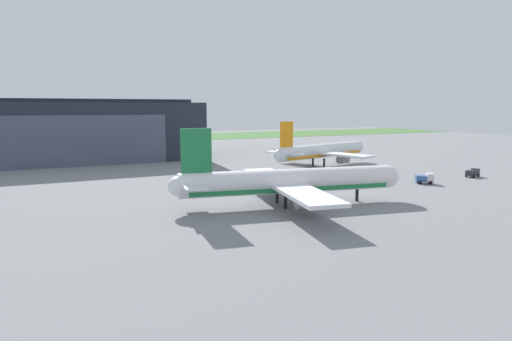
{
  "coord_description": "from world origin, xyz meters",
  "views": [
    {
      "loc": [
        -25.11,
        -63.81,
        16.23
      ],
      "look_at": [
        13.7,
        15.89,
        3.35
      ],
      "focal_mm": 30.57,
      "sensor_mm": 36.0,
      "label": 1
    }
  ],
  "objects_px": {
    "airliner_near_right": "(290,182)",
    "fuel_bowser": "(425,178)",
    "stair_truck": "(473,173)",
    "maintenance_hangar": "(10,132)",
    "airliner_far_right": "(322,151)"
  },
  "relations": [
    {
      "from": "airliner_far_right",
      "to": "airliner_near_right",
      "type": "distance_m",
      "value": 50.33
    },
    {
      "from": "maintenance_hangar",
      "to": "fuel_bowser",
      "type": "relative_size",
      "value": 26.84
    },
    {
      "from": "maintenance_hangar",
      "to": "airliner_far_right",
      "type": "distance_m",
      "value": 91.96
    },
    {
      "from": "maintenance_hangar",
      "to": "stair_truck",
      "type": "height_order",
      "value": "maintenance_hangar"
    },
    {
      "from": "maintenance_hangar",
      "to": "airliner_near_right",
      "type": "relative_size",
      "value": 2.75
    },
    {
      "from": "fuel_bowser",
      "to": "airliner_near_right",
      "type": "bearing_deg",
      "value": -171.52
    },
    {
      "from": "maintenance_hangar",
      "to": "airliner_near_right",
      "type": "xyz_separation_m",
      "value": [
        45.22,
        -87.01,
        -5.02
      ]
    },
    {
      "from": "airliner_near_right",
      "to": "fuel_bowser",
      "type": "distance_m",
      "value": 37.26
    },
    {
      "from": "airliner_far_right",
      "to": "airliner_near_right",
      "type": "relative_size",
      "value": 0.9
    },
    {
      "from": "maintenance_hangar",
      "to": "airliner_near_right",
      "type": "height_order",
      "value": "maintenance_hangar"
    },
    {
      "from": "maintenance_hangar",
      "to": "stair_truck",
      "type": "bearing_deg",
      "value": -38.84
    },
    {
      "from": "airliner_far_right",
      "to": "stair_truck",
      "type": "distance_m",
      "value": 37.87
    },
    {
      "from": "stair_truck",
      "to": "airliner_near_right",
      "type": "bearing_deg",
      "value": -172.44
    },
    {
      "from": "stair_truck",
      "to": "airliner_far_right",
      "type": "bearing_deg",
      "value": 124.35
    },
    {
      "from": "airliner_near_right",
      "to": "stair_truck",
      "type": "xyz_separation_m",
      "value": [
        53.94,
        7.16,
        -2.96
      ]
    }
  ]
}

